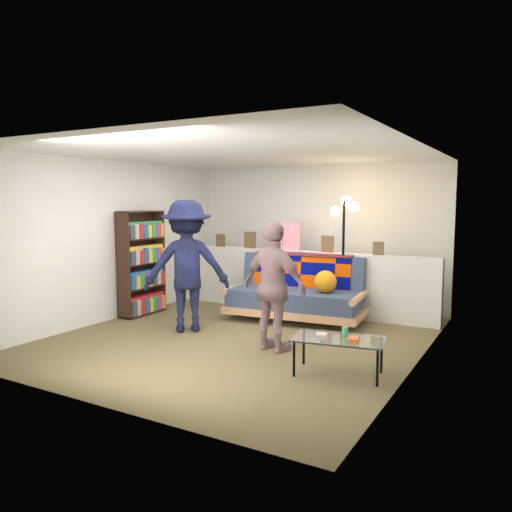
{
  "coord_description": "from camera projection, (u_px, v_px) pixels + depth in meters",
  "views": [
    {
      "loc": [
        3.35,
        -5.5,
        1.81
      ],
      "look_at": [
        0.0,
        0.4,
        1.05
      ],
      "focal_mm": 35.0,
      "sensor_mm": 36.0,
      "label": 1
    }
  ],
  "objects": [
    {
      "name": "floor_lamp",
      "position": [
        344.0,
        232.0,
        7.49
      ],
      "size": [
        0.44,
        0.36,
        1.88
      ],
      "color": "black",
      "rests_on": "ground"
    },
    {
      "name": "half_wall_ledge",
      "position": [
        299.0,
        281.0,
        8.1
      ],
      "size": [
        4.45,
        0.15,
        1.0
      ],
      "primitive_type": "cube",
      "color": "silver",
      "rests_on": "ground"
    },
    {
      "name": "bookshelf",
      "position": [
        142.0,
        267.0,
        7.88
      ],
      "size": [
        0.27,
        0.82,
        1.64
      ],
      "color": "black",
      "rests_on": "ground"
    },
    {
      "name": "ground",
      "position": [
        241.0,
        338.0,
        6.6
      ],
      "size": [
        5.0,
        5.0,
        0.0
      ],
      "primitive_type": "plane",
      "color": "brown",
      "rests_on": "ground"
    },
    {
      "name": "room_shell",
      "position": [
        259.0,
        210.0,
        6.82
      ],
      "size": [
        4.6,
        5.05,
        2.45
      ],
      "color": "silver",
      "rests_on": "ground"
    },
    {
      "name": "ledge_decor",
      "position": [
        286.0,
        239.0,
        8.12
      ],
      "size": [
        2.97,
        0.02,
        0.45
      ],
      "color": "brown",
      "rests_on": "half_wall_ledge"
    },
    {
      "name": "person_right",
      "position": [
        274.0,
        287.0,
        5.95
      ],
      "size": [
        0.97,
        0.57,
        1.56
      ],
      "primitive_type": "imported",
      "rotation": [
        0.0,
        0.0,
        2.92
      ],
      "color": "#C6808B",
      "rests_on": "ground"
    },
    {
      "name": "coffee_table",
      "position": [
        339.0,
        341.0,
        5.16
      ],
      "size": [
        1.01,
        0.67,
        0.48
      ],
      "color": "black",
      "rests_on": "ground"
    },
    {
      "name": "person_left",
      "position": [
        187.0,
        266.0,
        6.87
      ],
      "size": [
        1.33,
        1.27,
        1.82
      ],
      "primitive_type": "imported",
      "rotation": [
        0.0,
        0.0,
        3.83
      ],
      "color": "black",
      "rests_on": "ground"
    },
    {
      "name": "futon_sofa",
      "position": [
        298.0,
        293.0,
        7.55
      ],
      "size": [
        2.13,
        1.17,
        0.88
      ],
      "color": "tan",
      "rests_on": "ground"
    }
  ]
}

